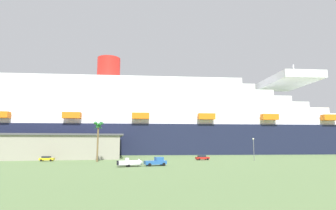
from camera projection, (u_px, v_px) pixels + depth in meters
ground_plane at (148, 157)px, 105.01m from camera, size 600.00×600.00×0.00m
cruise_ship at (172, 124)px, 140.93m from camera, size 266.91×62.46×58.36m
terminal_building at (39, 146)px, 99.24m from camera, size 61.70×28.83×8.94m
pickup_truck at (156, 162)px, 67.09m from camera, size 5.86×3.02×2.20m
small_boat_on_trailer at (132, 163)px, 64.78m from camera, size 7.28×2.95×2.15m
palm_tree at (98, 129)px, 82.04m from camera, size 3.29×3.47×12.42m
street_lamp at (254, 146)px, 86.05m from camera, size 0.56×0.56×7.35m
parked_car_red_hatchback at (202, 158)px, 88.76m from camera, size 4.77×2.37×1.58m
parked_car_yellow_taxi at (47, 159)px, 83.44m from camera, size 4.54×2.33×1.58m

